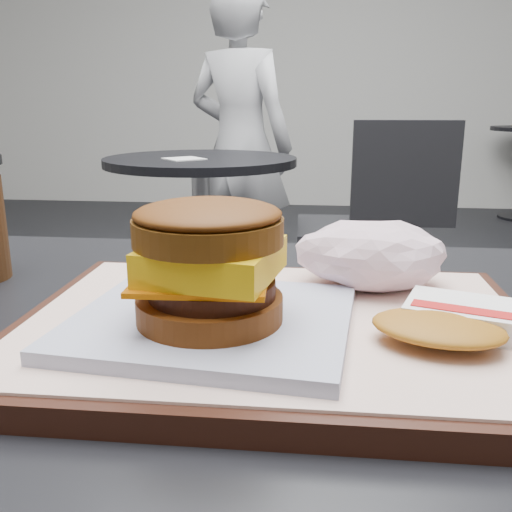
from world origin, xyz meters
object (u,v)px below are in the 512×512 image
Objects in this scene: crumpled_wrapper at (371,254)px; neighbor_chair at (370,218)px; neighbor_table at (202,211)px; hash_brown at (458,322)px; breakfast_sandwich at (211,277)px; serving_tray at (275,329)px; patron at (240,147)px.

crumpled_wrapper is 1.75m from neighbor_chair.
neighbor_table is at bearing -167.34° from neighbor_chair.
hash_brown reaches higher than neighbor_table.
breakfast_sandwich is 0.24× the size of neighbor_chair.
crumpled_wrapper is (-0.05, 0.11, 0.02)m from hash_brown.
hash_brown is (0.17, 0.01, -0.03)m from breakfast_sandwich.
serving_tray is 2.89× the size of hash_brown.
neighbor_chair is at bearing 81.39° from breakfast_sandwich.
hash_brown is 0.12m from crumpled_wrapper.
breakfast_sandwich reaches higher than neighbor_table.
hash_brown is 1.78m from neighbor_table.
hash_brown is (0.13, -0.02, 0.02)m from serving_tray.
crumpled_wrapper reaches higher than neighbor_table.
crumpled_wrapper reaches higher than serving_tray.
neighbor_chair is at bearing 158.55° from patron.
neighbor_table is 0.51× the size of patron.
patron is (-0.30, 2.39, -0.09)m from breakfast_sandwich.
crumpled_wrapper is (0.12, 0.12, -0.01)m from breakfast_sandwich.
crumpled_wrapper is (0.08, 0.08, 0.04)m from serving_tray.
neighbor_table is at bearing 103.39° from serving_tray.
crumpled_wrapper is 0.09× the size of patron.
serving_tray is 0.07m from breakfast_sandwich.
patron reaches higher than crumpled_wrapper.
serving_tray is 0.12m from crumpled_wrapper.
serving_tray is at bearing -97.46° from neighbor_chair.
neighbor_chair is at bearing 84.68° from crumpled_wrapper.
hash_brown reaches higher than serving_tray.
hash_brown is at bearing -93.45° from neighbor_chair.
breakfast_sandwich reaches higher than neighbor_chair.
breakfast_sandwich is 0.17m from hash_brown.
hash_brown is at bearing -72.79° from neighbor_table.
breakfast_sandwich is at bearing -98.61° from neighbor_chair.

